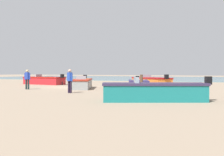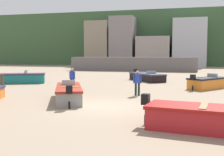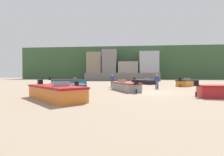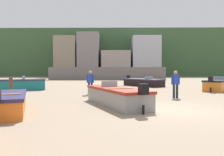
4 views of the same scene
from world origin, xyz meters
TOP-DOWN VIEW (x-y plane):
  - ground_plane at (0.00, 0.00)m, footprint 160.00×160.00m
  - headland_hill at (0.00, 66.00)m, footprint 90.00×32.00m
  - harbor_pier at (-3.79, 30.00)m, footprint 19.78×2.40m
  - townhouse_far_left at (-14.41, 46.58)m, footprint 5.18×5.16m
  - townhouse_left at (-8.90, 46.97)m, footprint 5.11×5.94m
  - townhouse_centre at (-2.20, 46.88)m, footprint 6.99×5.77m
  - townhouse_centre_right at (5.16, 47.14)m, footprint 6.66×6.29m
  - boat_grey_0 at (-2.38, 1.28)m, footprint 3.17×4.91m
  - boat_orange_1 at (5.86, 9.09)m, footprint 3.31×3.69m
  - boat_black_2 at (0.51, 14.16)m, footprint 4.12×4.60m
  - boat_orange_4 at (-6.63, -5.19)m, footprint 4.99×4.84m
  - boat_orange_6 at (-6.79, -0.61)m, footprint 2.94×4.39m
  - boat_teal_7 at (-10.74, 8.83)m, footprint 5.23×3.35m
  - mooring_post_near_water at (-8.36, 3.47)m, footprint 0.20×0.20m
  - beach_walker_foreground at (1.16, 4.10)m, footprint 0.54×0.39m
  - beach_walker_distant at (-4.11, 6.02)m, footprint 0.53×0.42m

SIDE VIEW (x-z plane):
  - ground_plane at x=0.00m, z-range 0.00..0.00m
  - boat_orange_6 at x=-6.79m, z-range -0.15..0.90m
  - boat_black_2 at x=0.51m, z-range -0.15..0.94m
  - boat_grey_0 at x=-2.38m, z-range -0.15..1.00m
  - boat_orange_4 at x=-6.63m, z-range -0.15..1.04m
  - boat_orange_1 at x=5.86m, z-range -0.14..1.04m
  - boat_teal_7 at x=-10.74m, z-range -0.15..1.08m
  - mooring_post_near_water at x=-8.36m, z-range 0.00..1.25m
  - beach_walker_foreground at x=1.16m, z-range 0.14..1.76m
  - beach_walker_distant at x=-4.11m, z-range 0.14..1.76m
  - harbor_pier at x=-3.79m, z-range 0.00..2.19m
  - townhouse_centre at x=-2.20m, z-range 0.00..6.39m
  - townhouse_far_left at x=-14.41m, z-range 0.00..9.92m
  - townhouse_centre_right at x=5.16m, z-range 0.00..9.92m
  - townhouse_left at x=-8.90m, z-range 0.00..10.76m
  - headland_hill at x=0.00m, z-range 0.00..12.73m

